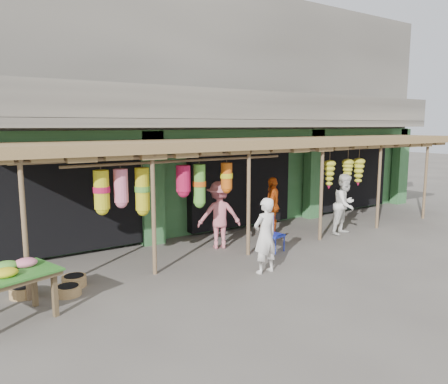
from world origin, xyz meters
TOP-DOWN VIEW (x-y plane):
  - ground at (0.00, 0.00)m, footprint 80.00×80.00m
  - building at (-0.00, 4.87)m, footprint 16.40×6.80m
  - awning at (-0.13, 0.80)m, footprint 14.00×2.70m
  - flower_table at (-6.99, -1.02)m, footprint 1.81×1.37m
  - blue_chair at (-0.79, -0.25)m, footprint 0.49×0.49m
  - basket_left at (-6.57, 0.03)m, footprint 0.54×0.54m
  - basket_mid at (-5.85, -0.37)m, footprint 0.59×0.59m
  - basket_right at (-5.63, 0.04)m, footprint 0.62×0.62m
  - person_front at (-2.00, -1.44)m, footprint 0.61×0.42m
  - person_right at (2.07, -0.13)m, footprint 0.98×0.83m
  - person_vendor at (0.31, 1.02)m, footprint 1.01×0.96m
  - person_shopper at (-1.74, 0.72)m, footprint 1.29×1.05m

SIDE VIEW (x-z plane):
  - ground at x=0.00m, z-range 0.00..0.00m
  - basket_mid at x=-5.85m, z-range 0.00..0.18m
  - basket_left at x=-6.57m, z-range 0.00..0.19m
  - basket_right at x=-5.63m, z-range 0.00..0.21m
  - blue_chair at x=-0.79m, z-range 0.05..0.92m
  - flower_table at x=-6.99m, z-range 0.30..1.26m
  - person_front at x=-2.00m, z-range 0.00..1.63m
  - person_vendor at x=0.31m, z-range 0.00..1.68m
  - person_shopper at x=-1.74m, z-range 0.00..1.74m
  - person_right at x=2.07m, z-range 0.00..1.76m
  - awning at x=-0.13m, z-range 1.19..3.98m
  - building at x=0.00m, z-range -0.13..6.87m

